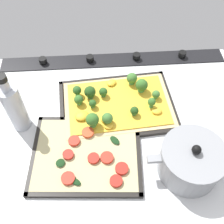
{
  "coord_description": "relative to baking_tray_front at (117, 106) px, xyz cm",
  "views": [
    {
      "loc": [
        5.5,
        46.86,
        70.22
      ],
      "look_at": [
        2.29,
        -1.64,
        4.84
      ],
      "focal_mm": 43.66,
      "sensor_mm": 36.0,
      "label": 1
    }
  ],
  "objects": [
    {
      "name": "veggie_pizza_back",
      "position": [
        9.8,
        17.35,
        0.73
      ],
      "size": [
        30.15,
        24.67,
        1.9
      ],
      "color": "tan",
      "rests_on": "baking_tray_back"
    },
    {
      "name": "oil_bottle",
      "position": [
        29.76,
        4.97,
        8.44
      ],
      "size": [
        5.63,
        5.63,
        21.35
      ],
      "color": "#B7BCC6",
      "rests_on": "ground_plane"
    },
    {
      "name": "broccoli_pizza",
      "position": [
        0.55,
        0.01,
        1.69
      ],
      "size": [
        35.78,
        25.21,
        6.24
      ],
      "color": "#D3B77F",
      "rests_on": "baking_tray_front"
    },
    {
      "name": "cooking_pot",
      "position": [
        -17.68,
        23.25,
        4.7
      ],
      "size": [
        23.71,
        16.84,
        12.41
      ],
      "color": "gray",
      "rests_on": "ground_plane"
    },
    {
      "name": "stove_control_panel",
      "position": [
        -0.35,
        -21.9,
        0.17
      ],
      "size": [
        82.7,
        7.0,
        2.6
      ],
      "color": "black",
      "rests_on": "ground_plane"
    },
    {
      "name": "ground_plane",
      "position": [
        -0.35,
        7.28,
        -1.87
      ],
      "size": [
        86.15,
        65.35,
        3.0
      ],
      "primitive_type": "cube",
      "color": "silver"
    },
    {
      "name": "baking_tray_front",
      "position": [
        0.0,
        0.0,
        0.0
      ],
      "size": [
        38.35,
        27.78,
        1.3
      ],
      "color": "black",
      "rests_on": "ground_plane"
    },
    {
      "name": "baking_tray_back",
      "position": [
        10.05,
        17.0,
        0.01
      ],
      "size": [
        32.71,
        27.23,
        1.3
      ],
      "color": "black",
      "rests_on": "ground_plane"
    }
  ]
}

